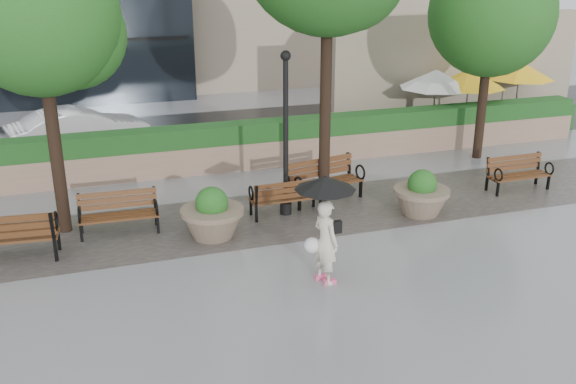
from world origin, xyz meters
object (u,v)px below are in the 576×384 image
object	(u,v)px
lamppost	(286,146)
pedestrian	(325,219)
bench_1	(119,222)
planter_right	(421,197)
car_right	(80,131)
bench_2	(286,204)
planter_left	(212,218)
bench_0	(8,246)
bench_3	(325,189)
bench_4	(518,181)

from	to	relation	value
lamppost	pedestrian	bearing A→B (deg)	-96.13
lamppost	pedestrian	size ratio (longest dim) A/B	1.86
bench_1	lamppost	bearing A→B (deg)	1.09
planter_right	car_right	size ratio (longest dim) A/B	0.31
planter_right	pedestrian	distance (m)	4.33
bench_2	pedestrian	size ratio (longest dim) A/B	0.82
bench_1	planter_left	xyz separation A→B (m)	(1.95, -0.86, 0.18)
bench_0	bench_3	world-z (taller)	bench_0
bench_2	bench_1	bearing A→B (deg)	-2.41
pedestrian	bench_4	bearing A→B (deg)	-83.95
bench_3	planter_left	size ratio (longest dim) A/B	1.48
bench_1	bench_4	distance (m)	10.35
bench_2	bench_4	distance (m)	6.44
planter_left	pedestrian	size ratio (longest dim) A/B	0.66
bench_0	bench_4	bearing A→B (deg)	-173.16
bench_3	lamppost	distance (m)	1.96
planter_left	bench_4	bearing A→B (deg)	3.00
bench_4	car_right	xyz separation A→B (m)	(-10.96, 7.41, 0.45)
car_right	lamppost	bearing A→B (deg)	-161.30
car_right	planter_left	bearing A→B (deg)	-175.87
bench_3	car_right	size ratio (longest dim) A/B	0.48
bench_2	bench_4	world-z (taller)	bench_2
bench_0	car_right	world-z (taller)	car_right
lamppost	car_right	bearing A→B (deg)	122.73
bench_1	planter_left	world-z (taller)	planter_left
planter_right	car_right	bearing A→B (deg)	133.29
planter_left	planter_right	xyz separation A→B (m)	(5.07, -0.26, -0.02)
bench_2	lamppost	size ratio (longest dim) A/B	0.44
bench_0	pedestrian	world-z (taller)	pedestrian
bench_1	car_right	size ratio (longest dim) A/B	0.41
bench_4	pedestrian	bearing A→B (deg)	-155.97
bench_0	planter_right	xyz separation A→B (m)	(9.30, -0.43, 0.12)
planter_left	lamppost	xyz separation A→B (m)	(1.97, 0.78, 1.27)
bench_3	planter_right	size ratio (longest dim) A/B	1.54
planter_right	pedestrian	size ratio (longest dim) A/B	0.64
bench_2	pedestrian	xyz separation A→B (m)	(-0.36, -3.45, 1.01)
car_right	pedestrian	world-z (taller)	pedestrian
bench_4	lamppost	world-z (taller)	lamppost
bench_1	bench_3	distance (m)	5.18
bench_1	planter_right	distance (m)	7.11
planter_right	bench_2	bearing A→B (deg)	162.19
planter_left	planter_right	distance (m)	5.08
bench_2	bench_3	size ratio (longest dim) A/B	0.83
pedestrian	car_right	bearing A→B (deg)	2.72
lamppost	planter_left	bearing A→B (deg)	-158.35
planter_right	lamppost	size ratio (longest dim) A/B	0.34
bench_1	planter_right	xyz separation A→B (m)	(7.02, -1.12, 0.16)
bench_2	bench_3	bearing A→B (deg)	-154.61
bench_0	bench_2	xyz separation A→B (m)	(6.19, 0.57, -0.05)
bench_3	pedestrian	xyz separation A→B (m)	(-1.61, -4.05, 0.97)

